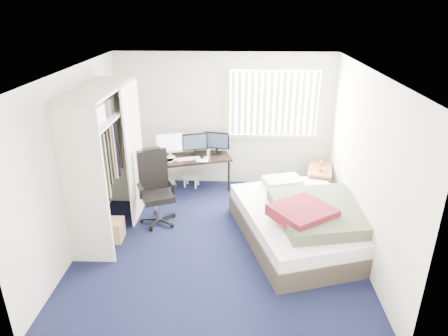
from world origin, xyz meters
The scene contains 10 objects.
ground centered at (0.00, 0.00, 0.00)m, with size 4.20×4.20×0.00m, color black.
room_shell centered at (0.00, 0.00, 1.51)m, with size 4.20×4.20×4.20m.
window_assembly centered at (0.90, 2.04, 1.60)m, with size 1.72×0.09×1.32m.
closet centered at (-1.67, 0.27, 1.35)m, with size 0.64×1.84×2.22m.
desk centered at (-0.56, 1.76, 0.70)m, with size 1.45×0.99×1.11m.
office_chair centered at (-1.03, 0.54, 0.46)m, with size 0.74×0.74×1.20m.
footstool centered at (-0.63, 1.85, 0.19)m, with size 0.34×0.29×0.24m.
nightstand centered at (1.75, 1.58, 0.49)m, with size 0.57×0.88×0.74m.
bed centered at (1.27, 0.08, 0.30)m, with size 2.25×2.63×0.73m.
pine_box centered at (-1.65, -0.06, 0.16)m, with size 0.42×0.31×0.31m, color #A97B54.
Camera 1 is at (0.28, -5.11, 3.33)m, focal length 32.00 mm.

